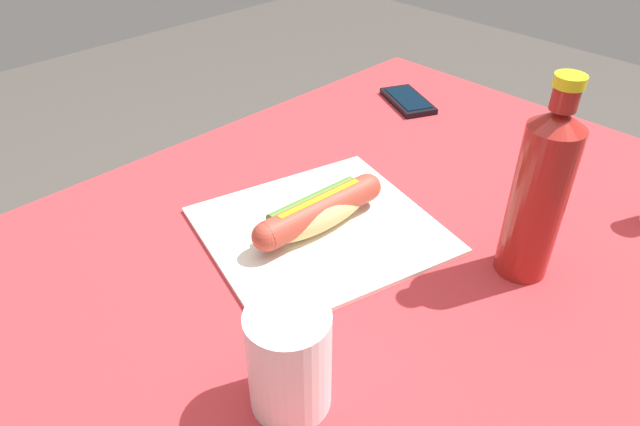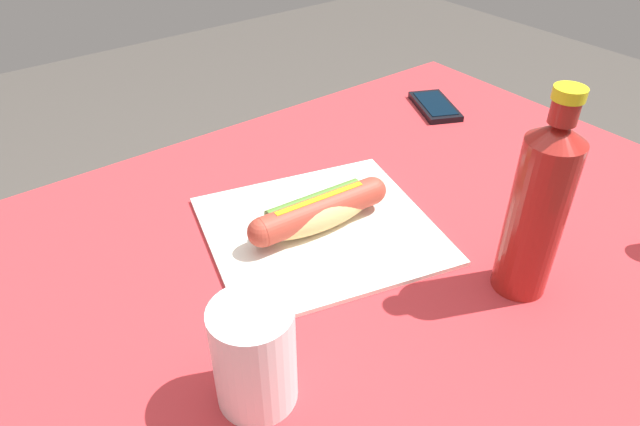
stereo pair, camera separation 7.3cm
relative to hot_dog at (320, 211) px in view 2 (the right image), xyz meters
name	(u,v)px [view 2 (the right image)]	position (x,y,z in m)	size (l,w,h in m)	color
dining_table	(361,323)	(0.04, -0.05, -0.19)	(1.05, 0.77, 0.75)	brown
paper_wrapper	(320,230)	(0.00, 0.00, -0.03)	(0.29, 0.27, 0.01)	silver
hot_dog	(320,211)	(0.00, 0.00, 0.00)	(0.20, 0.06, 0.05)	#E5BC75
cell_phone	(435,106)	(0.39, 0.16, -0.03)	(0.11, 0.14, 0.01)	black
soda_bottle	(538,208)	(0.12, -0.22, 0.08)	(0.06, 0.06, 0.25)	maroon
drinking_cup	(254,355)	(-0.20, -0.17, 0.02)	(0.08, 0.08, 0.11)	white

